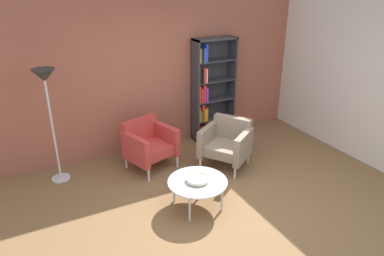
% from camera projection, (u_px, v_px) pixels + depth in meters
% --- Properties ---
extents(ground_plane, '(8.32, 8.32, 0.00)m').
position_uv_depth(ground_plane, '(228.00, 215.00, 4.76)').
color(ground_plane, brown).
extents(brick_back_panel, '(6.40, 0.12, 2.90)m').
position_uv_depth(brick_back_panel, '(155.00, 67.00, 6.19)').
color(brick_back_panel, '#9E5642').
rests_on(brick_back_panel, ground_plane).
extents(plaster_right_partition, '(0.12, 5.20, 2.90)m').
position_uv_depth(plaster_right_partition, '(360.00, 72.00, 5.87)').
color(plaster_right_partition, silver).
rests_on(plaster_right_partition, ground_plane).
extents(bookshelf_tall, '(0.80, 0.30, 1.90)m').
position_uv_depth(bookshelf_tall, '(209.00, 91.00, 6.63)').
color(bookshelf_tall, '#333338').
rests_on(bookshelf_tall, ground_plane).
extents(coffee_table_low, '(0.80, 0.80, 0.40)m').
position_uv_depth(coffee_table_low, '(198.00, 183.00, 4.79)').
color(coffee_table_low, silver).
rests_on(coffee_table_low, ground_plane).
extents(decorative_bowl, '(0.32, 0.32, 0.05)m').
position_uv_depth(decorative_bowl, '(198.00, 179.00, 4.76)').
color(decorative_bowl, beige).
rests_on(decorative_bowl, coffee_table_low).
extents(armchair_spare_guest, '(0.88, 0.84, 0.78)m').
position_uv_depth(armchair_spare_guest, '(148.00, 143.00, 5.79)').
color(armchair_spare_guest, '#B73833').
rests_on(armchair_spare_guest, ground_plane).
extents(armchair_by_bookshelf, '(0.93, 0.94, 0.78)m').
position_uv_depth(armchair_by_bookshelf, '(227.00, 142.00, 5.83)').
color(armchair_by_bookshelf, gray).
rests_on(armchair_by_bookshelf, ground_plane).
extents(floor_lamp_torchiere, '(0.32, 0.32, 1.74)m').
position_uv_depth(floor_lamp_torchiere, '(46.00, 89.00, 5.01)').
color(floor_lamp_torchiere, silver).
rests_on(floor_lamp_torchiere, ground_plane).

